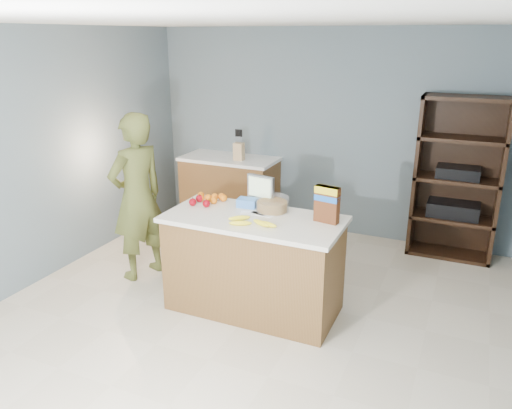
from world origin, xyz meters
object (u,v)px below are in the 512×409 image
at_px(counter_peninsula, 254,267).
at_px(shelving_unit, 457,181).
at_px(tv, 261,188).
at_px(cereal_box, 327,202).
at_px(person, 137,197).

relative_size(counter_peninsula, shelving_unit, 0.87).
bearing_deg(tv, cereal_box, -15.34).
bearing_deg(tv, counter_peninsula, -76.78).
xyz_separation_m(counter_peninsula, cereal_box, (0.61, 0.14, 0.67)).
relative_size(shelving_unit, tv, 6.38).
bearing_deg(person, shelving_unit, 140.85).
relative_size(counter_peninsula, cereal_box, 4.97).
height_order(person, tv, person).
height_order(counter_peninsula, shelving_unit, shelving_unit).
distance_m(shelving_unit, cereal_box, 2.14).
bearing_deg(counter_peninsula, tv, 103.22).
xyz_separation_m(person, tv, (1.28, 0.17, 0.21)).
xyz_separation_m(tv, cereal_box, (0.69, -0.19, 0.02)).
bearing_deg(shelving_unit, cereal_box, -116.19).
relative_size(tv, cereal_box, 0.90).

